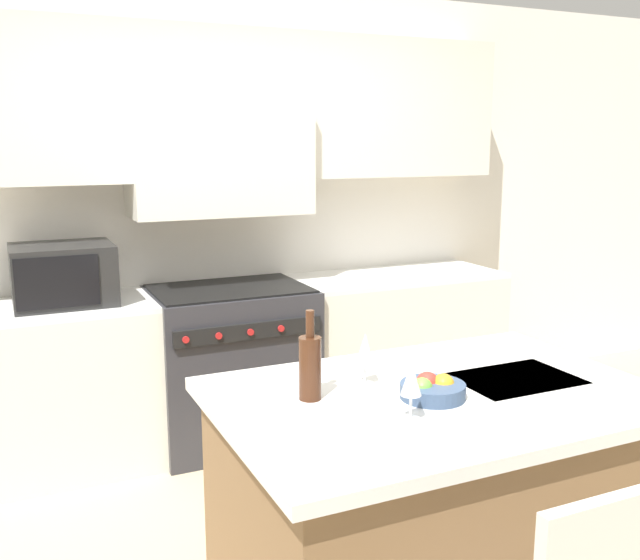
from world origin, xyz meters
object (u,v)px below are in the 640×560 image
at_px(microwave, 63,274).
at_px(fruit_bowl, 432,389).
at_px(wine_glass_far, 365,350).
at_px(wine_glass_near, 411,381).
at_px(range_stove, 232,365).
at_px(wine_bottle, 310,366).

height_order(microwave, fruit_bowl, microwave).
distance_m(microwave, wine_glass_far, 1.98).
relative_size(wine_glass_near, fruit_bowl, 0.84).
bearing_deg(wine_glass_far, fruit_bowl, -56.64).
bearing_deg(fruit_bowl, range_stove, 92.38).
bearing_deg(microwave, wine_bottle, -71.75).
bearing_deg(wine_bottle, range_stove, 80.76).
bearing_deg(range_stove, fruit_bowl, -87.62).
distance_m(range_stove, fruit_bowl, 2.05).
bearing_deg(wine_bottle, microwave, 108.25).
height_order(wine_bottle, fruit_bowl, wine_bottle).
relative_size(microwave, fruit_bowl, 2.33).
relative_size(range_stove, wine_glass_far, 5.05).
bearing_deg(microwave, fruit_bowl, -63.76).
distance_m(microwave, wine_bottle, 1.94).
bearing_deg(wine_bottle, wine_glass_near, -54.37).
xyz_separation_m(microwave, wine_bottle, (0.61, -1.84, -0.04)).
height_order(wine_glass_near, fruit_bowl, wine_glass_near).
xyz_separation_m(microwave, wine_glass_far, (0.85, -1.79, -0.03)).
xyz_separation_m(wine_glass_near, fruit_bowl, (0.17, 0.13, -0.10)).
bearing_deg(microwave, wine_glass_far, -64.69).
bearing_deg(wine_glass_far, microwave, 115.31).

